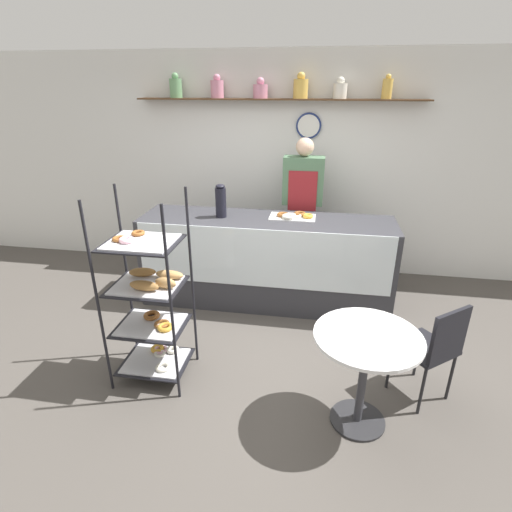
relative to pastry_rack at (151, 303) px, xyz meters
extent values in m
plane|color=#4C4742|center=(0.73, 0.38, -0.70)|extent=(14.00, 14.00, 0.00)
cube|color=white|center=(0.73, 2.45, 0.65)|extent=(10.00, 0.06, 2.70)
cube|color=#4C331E|center=(0.73, 2.30, 1.45)|extent=(3.36, 0.24, 0.02)
cylinder|color=#669966|center=(-0.50, 2.30, 1.57)|extent=(0.15, 0.15, 0.21)
sphere|color=#669966|center=(-0.50, 2.30, 1.70)|extent=(0.08, 0.08, 0.08)
cylinder|color=#CC7F99|center=(0.01, 2.30, 1.56)|extent=(0.15, 0.15, 0.19)
sphere|color=#CC7F99|center=(0.01, 2.30, 1.68)|extent=(0.08, 0.08, 0.08)
cylinder|color=#CC7F99|center=(0.52, 2.30, 1.54)|extent=(0.17, 0.17, 0.15)
sphere|color=#CC7F99|center=(0.52, 2.30, 1.64)|extent=(0.09, 0.09, 0.09)
cylinder|color=gold|center=(0.99, 2.30, 1.57)|extent=(0.17, 0.17, 0.20)
sphere|color=gold|center=(0.99, 2.30, 1.70)|extent=(0.09, 0.09, 0.09)
cylinder|color=silver|center=(1.43, 2.30, 1.54)|extent=(0.15, 0.15, 0.16)
sphere|color=silver|center=(1.43, 2.30, 1.65)|extent=(0.08, 0.08, 0.08)
cylinder|color=gold|center=(1.93, 2.30, 1.57)|extent=(0.11, 0.11, 0.21)
sphere|color=gold|center=(1.93, 2.30, 1.69)|extent=(0.06, 0.06, 0.06)
cylinder|color=navy|center=(1.09, 2.40, 1.16)|extent=(0.30, 0.03, 0.30)
cylinder|color=white|center=(1.09, 2.39, 1.16)|extent=(0.26, 0.00, 0.26)
cube|color=#333338|center=(0.73, 1.42, -0.20)|extent=(2.73, 0.69, 0.99)
cube|color=silver|center=(0.73, 1.07, -0.02)|extent=(2.62, 0.01, 0.63)
cylinder|color=black|center=(-0.30, -0.25, 0.10)|extent=(0.02, 0.02, 1.60)
cylinder|color=black|center=(0.28, -0.25, 0.10)|extent=(0.02, 0.02, 1.60)
cylinder|color=black|center=(-0.30, 0.23, 0.10)|extent=(0.02, 0.02, 1.60)
cylinder|color=black|center=(0.28, 0.23, 0.10)|extent=(0.02, 0.02, 1.60)
cube|color=black|center=(-0.01, -0.01, -0.58)|extent=(0.55, 0.46, 0.01)
cube|color=silver|center=(-0.01, -0.01, -0.57)|extent=(0.49, 0.41, 0.01)
torus|color=#EAB2C1|center=(-0.02, 0.11, -0.54)|extent=(0.13, 0.13, 0.03)
torus|color=silver|center=(0.00, 0.06, -0.55)|extent=(0.10, 0.10, 0.03)
torus|color=silver|center=(0.09, 0.13, -0.54)|extent=(0.11, 0.11, 0.04)
torus|color=silver|center=(0.09, -0.11, -0.54)|extent=(0.12, 0.12, 0.03)
torus|color=gold|center=(-0.05, 0.12, -0.54)|extent=(0.12, 0.12, 0.04)
cube|color=black|center=(-0.01, -0.01, -0.21)|extent=(0.55, 0.46, 0.01)
cube|color=silver|center=(-0.01, -0.01, -0.20)|extent=(0.49, 0.41, 0.01)
torus|color=brown|center=(-0.05, 0.08, -0.18)|extent=(0.14, 0.14, 0.04)
torus|color=gold|center=(0.13, -0.06, -0.18)|extent=(0.12, 0.12, 0.04)
torus|color=brown|center=(0.09, -0.02, -0.18)|extent=(0.13, 0.13, 0.03)
cube|color=black|center=(-0.01, -0.01, 0.15)|extent=(0.55, 0.46, 0.01)
cube|color=silver|center=(-0.01, -0.01, 0.16)|extent=(0.49, 0.41, 0.01)
ellipsoid|color=tan|center=(0.13, 0.12, 0.20)|extent=(0.24, 0.11, 0.07)
ellipsoid|color=tan|center=(0.16, -0.05, 0.21)|extent=(0.18, 0.09, 0.09)
ellipsoid|color=olive|center=(-0.10, 0.12, 0.21)|extent=(0.23, 0.12, 0.07)
ellipsoid|color=olive|center=(0.01, -0.10, 0.21)|extent=(0.24, 0.10, 0.08)
cube|color=black|center=(-0.01, -0.01, 0.52)|extent=(0.55, 0.46, 0.01)
cube|color=silver|center=(-0.01, -0.01, 0.53)|extent=(0.49, 0.41, 0.01)
torus|color=brown|center=(-0.17, -0.03, 0.55)|extent=(0.10, 0.10, 0.03)
torus|color=brown|center=(-0.09, 0.11, 0.55)|extent=(0.10, 0.10, 0.03)
torus|color=#EAB2C1|center=(-0.10, -0.06, 0.55)|extent=(0.11, 0.11, 0.04)
cube|color=#282833|center=(1.08, 1.98, -0.19)|extent=(0.28, 0.19, 1.02)
cube|color=#4C7051|center=(1.08, 1.98, 0.59)|extent=(0.46, 0.22, 0.54)
cube|color=maroon|center=(1.08, 1.86, 0.49)|extent=(0.32, 0.01, 0.46)
sphere|color=beige|center=(1.08, 1.98, 0.97)|extent=(0.20, 0.20, 0.20)
cylinder|color=#262628|center=(1.67, -0.27, -0.69)|extent=(0.40, 0.40, 0.02)
cylinder|color=#333338|center=(1.67, -0.27, -0.32)|extent=(0.06, 0.06, 0.71)
cylinder|color=white|center=(1.67, -0.27, 0.05)|extent=(0.74, 0.74, 0.02)
cylinder|color=black|center=(2.18, 0.33, -0.48)|extent=(0.02, 0.02, 0.43)
cylinder|color=black|center=(1.93, 0.14, -0.48)|extent=(0.02, 0.02, 0.43)
cylinder|color=black|center=(2.38, 0.08, -0.48)|extent=(0.02, 0.02, 0.43)
cylinder|color=black|center=(2.13, -0.12, -0.48)|extent=(0.02, 0.02, 0.43)
cube|color=black|center=(2.16, 0.11, -0.25)|extent=(0.53, 0.53, 0.03)
cube|color=black|center=(2.26, -0.03, -0.04)|extent=(0.30, 0.25, 0.40)
cylinder|color=black|center=(0.24, 1.41, 0.45)|extent=(0.12, 0.12, 0.32)
ellipsoid|color=black|center=(0.24, 1.41, 0.63)|extent=(0.10, 0.10, 0.05)
cube|color=white|center=(1.00, 1.50, 0.30)|extent=(0.49, 0.28, 0.01)
torus|color=silver|center=(0.96, 1.43, 0.32)|extent=(0.14, 0.14, 0.04)
torus|color=silver|center=(1.05, 1.49, 0.32)|extent=(0.10, 0.10, 0.03)
torus|color=brown|center=(0.90, 1.50, 0.32)|extent=(0.13, 0.13, 0.04)
torus|color=brown|center=(1.08, 1.55, 0.32)|extent=(0.13, 0.13, 0.04)
torus|color=gold|center=(1.17, 1.49, 0.32)|extent=(0.11, 0.11, 0.04)
camera|label=1|loc=(1.30, -2.61, 1.61)|focal=28.00mm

